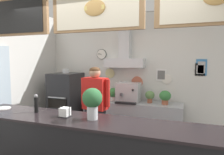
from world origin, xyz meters
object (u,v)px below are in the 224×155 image
at_px(potted_sage, 114,93).
at_px(potted_rosemary, 165,97).
at_px(pizza_oven, 66,105).
at_px(pepper_grinder, 36,103).
at_px(napkin_holder, 65,112).
at_px(shop_worker, 95,110).
at_px(condiment_plate, 3,108).
at_px(espresso_machine, 128,92).
at_px(basil_vase, 92,101).
at_px(potted_thyme, 150,96).

relative_size(potted_sage, potted_rosemary, 1.00).
distance_m(pizza_oven, pepper_grinder, 1.92).
height_order(potted_sage, pepper_grinder, pepper_grinder).
xyz_separation_m(napkin_holder, pepper_grinder, (-0.48, 0.04, 0.07)).
relative_size(shop_worker, pepper_grinder, 6.69).
bearing_deg(shop_worker, condiment_plate, 54.29).
height_order(pizza_oven, espresso_machine, pizza_oven).
distance_m(pizza_oven, potted_rosemary, 2.21).
distance_m(shop_worker, basil_vase, 1.23).
relative_size(potted_thyme, condiment_plate, 1.15).
distance_m(potted_thyme, potted_rosemary, 0.32).
bearing_deg(potted_rosemary, pizza_oven, -173.98).
bearing_deg(basil_vase, shop_worker, 113.31).
bearing_deg(potted_thyme, condiment_plate, -131.63).
relative_size(potted_sage, condiment_plate, 1.29).
distance_m(potted_rosemary, basil_vase, 2.12).
bearing_deg(condiment_plate, pepper_grinder, 0.23).
distance_m(potted_thyme, napkin_holder, 2.19).
height_order(pizza_oven, pepper_grinder, pizza_oven).
bearing_deg(basil_vase, pizza_oven, 130.51).
xyz_separation_m(potted_sage, potted_rosemary, (1.10, 0.00, -0.00)).
height_order(espresso_machine, basil_vase, basil_vase).
relative_size(espresso_machine, potted_thyme, 1.92).
relative_size(basil_vase, condiment_plate, 1.73).
xyz_separation_m(espresso_machine, potted_sage, (-0.34, 0.01, -0.04)).
bearing_deg(pizza_oven, espresso_machine, 8.73).
height_order(potted_sage, basil_vase, basil_vase).
distance_m(condiment_plate, pepper_grinder, 0.62).
bearing_deg(pizza_oven, pepper_grinder, -69.24).
height_order(potted_sage, napkin_holder, napkin_holder).
relative_size(espresso_machine, napkin_holder, 3.47).
bearing_deg(pizza_oven, condiment_plate, -88.18).
bearing_deg(potted_thyme, napkin_holder, -109.08).
bearing_deg(pizza_oven, shop_worker, -33.92).
bearing_deg(potted_rosemary, condiment_plate, -136.97).
height_order(shop_worker, basil_vase, shop_worker).
bearing_deg(espresso_machine, basil_vase, -86.95).
distance_m(espresso_machine, condiment_plate, 2.39).
xyz_separation_m(pizza_oven, potted_sage, (1.07, 0.23, 0.31)).
bearing_deg(basil_vase, potted_rosemary, 71.85).
relative_size(potted_rosemary, condiment_plate, 1.29).
relative_size(pizza_oven, potted_rosemary, 5.61).
bearing_deg(espresso_machine, shop_worker, -110.75).
xyz_separation_m(potted_thyme, potted_rosemary, (0.32, -0.05, 0.01)).
height_order(potted_sage, condiment_plate, potted_sage).
bearing_deg(pepper_grinder, condiment_plate, -179.77).
relative_size(potted_thyme, pepper_grinder, 1.01).
height_order(potted_rosemary, condiment_plate, potted_rosemary).
bearing_deg(basil_vase, condiment_plate, 178.94).
xyz_separation_m(pizza_oven, espresso_machine, (1.41, 0.22, 0.35)).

